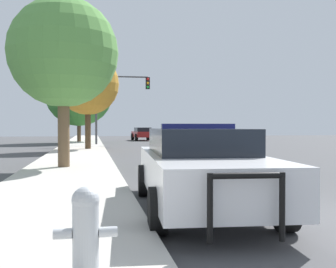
# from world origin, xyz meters

# --- Properties ---
(sidewalk_left) EXTENTS (3.00, 110.00, 0.13)m
(sidewalk_left) POSITION_xyz_m (-5.10, 0.00, 0.07)
(sidewalk_left) COLOR #BCB7AD
(sidewalk_left) RESTS_ON ground_plane
(police_car) EXTENTS (2.32, 5.45, 1.54)m
(police_car) POSITION_xyz_m (-2.51, 1.44, 0.77)
(police_car) COLOR white
(police_car) RESTS_ON ground_plane
(fire_hydrant) EXTENTS (0.57, 0.25, 0.82)m
(fire_hydrant) POSITION_xyz_m (-4.47, -1.95, 0.57)
(fire_hydrant) COLOR #B7BCC1
(fire_hydrant) RESTS_ON sidewalk_left
(traffic_light) EXTENTS (4.08, 0.35, 5.18)m
(traffic_light) POSITION_xyz_m (-2.48, 25.73, 3.81)
(traffic_light) COLOR #424247
(traffic_light) RESTS_ON sidewalk_left
(car_background_distant) EXTENTS (2.05, 4.04, 1.32)m
(car_background_distant) POSITION_xyz_m (0.62, 36.46, 0.72)
(car_background_distant) COLOR maroon
(car_background_distant) RESTS_ON ground_plane
(tree_sidewalk_near) EXTENTS (3.65, 3.65, 5.63)m
(tree_sidewalk_near) POSITION_xyz_m (-5.34, 8.60, 3.92)
(tree_sidewalk_near) COLOR brown
(tree_sidewalk_near) RESTS_ON sidewalk_left
(tree_sidewalk_far) EXTENTS (5.88, 5.88, 7.22)m
(tree_sidewalk_far) POSITION_xyz_m (-5.51, 31.45, 4.40)
(tree_sidewalk_far) COLOR brown
(tree_sidewalk_far) RESTS_ON sidewalk_left
(tree_sidewalk_mid) EXTENTS (3.70, 3.70, 5.71)m
(tree_sidewalk_mid) POSITION_xyz_m (-4.64, 19.67, 3.98)
(tree_sidewalk_mid) COLOR #4C3823
(tree_sidewalk_mid) RESTS_ON sidewalk_left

